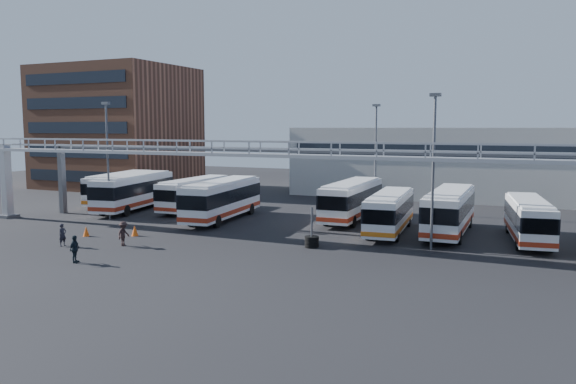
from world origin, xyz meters
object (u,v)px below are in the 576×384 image
at_px(pedestrian_d, 75,249).
at_px(cone_left, 86,231).
at_px(bus_5, 352,199).
at_px(cone_right, 135,231).
at_px(bus_0, 121,187).
at_px(bus_1, 134,190).
at_px(pedestrian_c, 123,234).
at_px(bus_2, 195,193).
at_px(bus_7, 450,210).
at_px(bus_8, 529,218).
at_px(light_pole_left, 108,154).
at_px(light_pole_mid, 433,163).
at_px(bus_6, 390,211).
at_px(light_pole_back, 376,152).
at_px(bus_3, 222,198).
at_px(tire_stack, 312,241).
at_px(pedestrian_a, 63,235).

bearing_deg(pedestrian_d, cone_left, 23.60).
bearing_deg(bus_5, cone_right, -134.45).
xyz_separation_m(bus_0, bus_1, (4.21, -2.99, 0.13)).
distance_m(pedestrian_c, pedestrian_d, 5.04).
bearing_deg(bus_5, pedestrian_c, -124.69).
distance_m(bus_2, bus_7, 24.44).
xyz_separation_m(bus_7, bus_8, (5.49, -0.51, -0.20)).
relative_size(bus_5, bus_7, 1.00).
distance_m(bus_2, cone_left, 14.39).
relative_size(light_pole_left, bus_1, 0.86).
bearing_deg(light_pole_mid, cone_right, -168.67).
bearing_deg(bus_1, light_pole_mid, -22.22).
height_order(pedestrian_c, cone_left, pedestrian_c).
distance_m(light_pole_left, cone_left, 9.47).
bearing_deg(pedestrian_d, bus_6, -56.92).
height_order(light_pole_mid, bus_0, light_pole_mid).
height_order(light_pole_left, light_pole_back, same).
bearing_deg(pedestrian_d, bus_5, -41.65).
bearing_deg(pedestrian_d, cone_right, -0.69).
bearing_deg(pedestrian_c, bus_3, -6.63).
height_order(light_pole_mid, tire_stack, light_pole_mid).
xyz_separation_m(light_pole_back, tire_stack, (0.54, -17.50, -5.27)).
height_order(bus_0, bus_8, bus_0).
relative_size(light_pole_left, bus_0, 0.92).
relative_size(light_pole_mid, bus_6, 0.99).
xyz_separation_m(bus_6, cone_left, (-20.18, -10.56, -1.34)).
distance_m(light_pole_left, bus_8, 34.29).
distance_m(light_pole_mid, bus_2, 25.83).
relative_size(bus_0, tire_stack, 4.05).
relative_size(light_pole_left, pedestrian_c, 6.05).
bearing_deg(pedestrian_a, bus_8, -58.13).
height_order(bus_7, tire_stack, bus_7).
relative_size(bus_1, bus_2, 1.15).
bearing_deg(bus_2, bus_8, -7.66).
xyz_separation_m(light_pole_back, pedestrian_d, (-10.70, -27.35, -4.90)).
xyz_separation_m(bus_7, cone_left, (-24.42, -11.81, -1.51)).
distance_m(light_pole_mid, pedestrian_a, 25.26).
bearing_deg(bus_1, cone_right, -60.80).
distance_m(bus_3, pedestrian_a, 14.51).
distance_m(bus_6, pedestrian_d, 22.59).
bearing_deg(bus_6, light_pole_back, 106.27).
xyz_separation_m(pedestrian_a, pedestrian_c, (3.73, 1.76, 0.07)).
bearing_deg(tire_stack, bus_3, 147.41).
distance_m(bus_7, pedestrian_a, 27.79).
distance_m(light_pole_mid, pedestrian_d, 22.94).
xyz_separation_m(bus_0, bus_7, (34.02, -3.17, 0.06)).
height_order(bus_7, pedestrian_d, bus_7).
xyz_separation_m(cone_right, tire_stack, (13.50, 1.70, 0.06)).
relative_size(bus_3, bus_7, 1.04).
distance_m(pedestrian_d, cone_right, 8.47).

